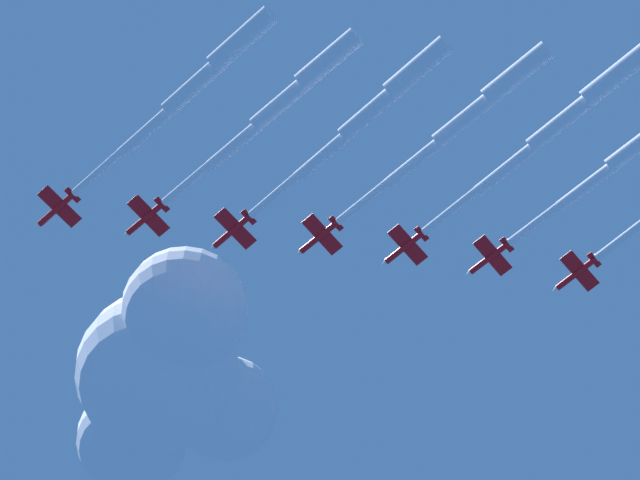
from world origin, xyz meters
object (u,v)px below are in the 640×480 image
(jet_port_inner, at_px, (281,102))
(jet_port_outer, at_px, (638,144))
(jet_port_mid, at_px, (465,118))
(jet_starboard_inner, at_px, (369,112))
(jet_starboard_mid, at_px, (563,120))
(jet_lead, at_px, (194,85))

(jet_port_inner, bearing_deg, jet_port_outer, -115.05)
(jet_port_mid, bearing_deg, jet_starboard_inner, 63.48)
(jet_port_inner, height_order, jet_starboard_mid, jet_starboard_mid)
(jet_starboard_inner, height_order, jet_port_outer, jet_port_outer)
(jet_starboard_inner, xyz_separation_m, jet_port_outer, (-19.64, -43.17, 2.42))
(jet_starboard_mid, relative_size, jet_port_outer, 1.08)
(jet_starboard_inner, bearing_deg, jet_port_outer, -114.46)
(jet_lead, distance_m, jet_port_outer, 77.57)
(jet_port_inner, height_order, jet_port_outer, jet_port_outer)
(jet_port_mid, bearing_deg, jet_port_outer, -113.33)
(jet_lead, bearing_deg, jet_starboard_inner, -113.41)
(jet_lead, bearing_deg, jet_starboard_mid, -116.15)
(jet_starboard_inner, xyz_separation_m, jet_port_mid, (-7.51, -15.04, 2.41))
(jet_starboard_inner, bearing_deg, jet_port_mid, -116.52)
(jet_lead, xyz_separation_m, jet_port_inner, (-5.11, -14.13, 0.87))
(jet_lead, xyz_separation_m, jet_port_outer, (-31.60, -70.81, 2.23))
(jet_starboard_mid, bearing_deg, jet_starboard_inner, 61.39)
(jet_port_inner, xyz_separation_m, jet_starboard_mid, (-22.97, -43.06, 1.44))
(jet_starboard_inner, bearing_deg, jet_port_inner, 63.11)
(jet_port_inner, bearing_deg, jet_starboard_mid, -118.07)
(jet_port_mid, bearing_deg, jet_lead, 65.48)
(jet_lead, relative_size, jet_starboard_inner, 1.03)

